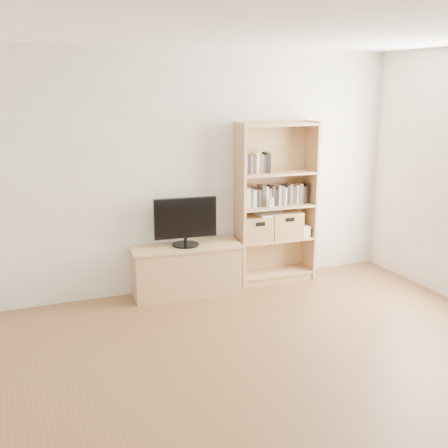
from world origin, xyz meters
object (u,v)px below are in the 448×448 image
laptop (271,214)px  tv_stand (186,271)px  bookshelf (276,203)px  basket_right (284,224)px  baby_monitor (271,203)px  basket_left (256,228)px  television (185,222)px

laptop → tv_stand: bearing=179.7°
bookshelf → basket_right: 0.28m
bookshelf → basket_right: size_ratio=5.05×
bookshelf → baby_monitor: (-0.10, -0.10, 0.03)m
basket_left → tv_stand: bearing=-172.7°
television → baby_monitor: 1.00m
baby_monitor → basket_left: baby_monitor is taller
television → basket_left: television is taller
tv_stand → basket_left: basket_left is taller
bookshelf → baby_monitor: 0.15m
bookshelf → laptop: (-0.07, -0.02, -0.12)m
television → basket_right: (1.21, 0.04, -0.15)m
baby_monitor → tv_stand: bearing=-169.0°
baby_monitor → basket_right: (0.22, 0.09, -0.29)m
laptop → basket_left: bearing=170.9°
bookshelf → tv_stand: bearing=-175.8°
bookshelf → basket_left: bookshelf is taller
tv_stand → television: (0.00, 0.00, 0.55)m
tv_stand → laptop: size_ratio=3.62×
tv_stand → baby_monitor: 1.21m
basket_right → laptop: 0.23m
laptop → baby_monitor: bearing=-113.5°
television → basket_right: size_ratio=1.85×
baby_monitor → basket_right: 0.37m
tv_stand → television: size_ratio=1.70×
basket_left → laptop: bearing=-3.3°
television → baby_monitor: (0.99, -0.05, 0.13)m
tv_stand → baby_monitor: (0.99, -0.05, 0.68)m
bookshelf → laptop: size_ratio=5.80×
basket_left → laptop: laptop is taller
tv_stand → laptop: laptop is taller
basket_left → basket_right: (0.36, -0.01, 0.01)m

